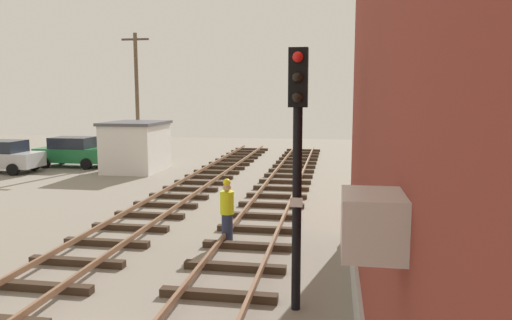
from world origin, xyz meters
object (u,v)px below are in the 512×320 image
Objects in this scene: parked_car_silver at (2,156)px; track_worker_foreground at (227,211)px; control_hut at (136,146)px; signal_mast at (297,149)px; parked_car_green at (73,152)px; utility_pole_far at (137,95)px.

parked_car_silver is 18.29m from track_worker_foreground.
signal_mast is at bearing -57.57° from control_hut.
signal_mast is at bearing -49.39° from parked_car_green.
signal_mast is 19.21m from control_hut.
parked_car_green is 3.78m from parked_car_silver.
signal_mast is 22.70m from parked_car_silver.
parked_car_green is at bearing 133.45° from track_worker_foreground.
utility_pole_far reaches higher than control_hut.
signal_mast is at bearing -60.34° from track_worker_foreground.
track_worker_foreground is at bearing -56.67° from control_hut.
signal_mast reaches higher than track_worker_foreground.
control_hut is 4.46m from parked_car_green.
parked_car_green is 2.25× the size of track_worker_foreground.
parked_car_green is at bearing 168.43° from control_hut.
parked_car_green and parked_car_silver have the same top height.
parked_car_silver is 8.72m from utility_pole_far.
parked_car_silver is (-7.10, -1.70, -0.49)m from control_hut.
parked_car_green is (-14.60, 17.03, -2.31)m from signal_mast.
control_hut is 0.47× the size of utility_pole_far.
control_hut is (-10.26, 16.14, -1.83)m from signal_mast.
control_hut reaches higher than parked_car_green.
control_hut is 0.90× the size of parked_car_green.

